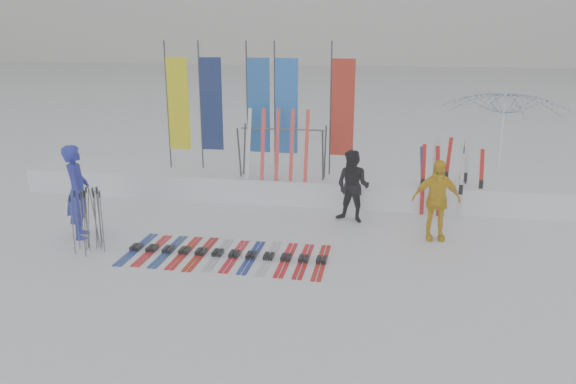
% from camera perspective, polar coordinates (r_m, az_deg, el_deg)
% --- Properties ---
extents(ground, '(120.00, 120.00, 0.00)m').
position_cam_1_polar(ground, '(9.83, -2.82, -8.11)').
color(ground, white).
rests_on(ground, ground).
extents(snow_bank, '(14.00, 1.60, 0.60)m').
position_cam_1_polar(snow_bank, '(13.99, 1.36, 0.63)').
color(snow_bank, white).
rests_on(snow_bank, ground).
extents(person_blue, '(0.70, 0.82, 1.89)m').
position_cam_1_polar(person_blue, '(11.89, -20.60, 0.03)').
color(person_blue, '#1C25A7').
rests_on(person_blue, ground).
extents(person_black, '(0.92, 0.81, 1.58)m').
position_cam_1_polar(person_black, '(12.18, 6.61, 0.56)').
color(person_black, black).
rests_on(person_black, ground).
extents(person_yellow, '(1.00, 0.54, 1.63)m').
position_cam_1_polar(person_yellow, '(11.43, 14.82, -0.79)').
color(person_yellow, '#E3AF0E').
rests_on(person_yellow, ground).
extents(tent_canopy, '(3.95, 3.98, 2.73)m').
position_cam_1_polar(tent_canopy, '(14.62, 20.74, 4.55)').
color(tent_canopy, white).
rests_on(tent_canopy, ground).
extents(ski_row, '(3.73, 1.68, 0.07)m').
position_cam_1_polar(ski_row, '(10.53, -6.29, -6.28)').
color(ski_row, navy).
rests_on(ski_row, ground).
extents(pole_cluster, '(0.55, 0.77, 1.25)m').
position_cam_1_polar(pole_cluster, '(11.22, -19.44, -2.65)').
color(pole_cluster, '#595B60').
rests_on(pole_cluster, ground).
extents(feather_flags, '(4.71, 0.14, 3.20)m').
position_cam_1_polar(feather_flags, '(13.97, -3.56, 8.72)').
color(feather_flags, '#383A3F').
rests_on(feather_flags, ground).
extents(ski_rack, '(2.04, 0.80, 1.23)m').
position_cam_1_polar(ski_rack, '(13.42, -0.57, 4.73)').
color(ski_rack, '#383A3F').
rests_on(ski_rack, ground).
extents(upright_skis, '(1.38, 1.16, 1.69)m').
position_cam_1_polar(upright_skis, '(13.32, 16.00, 1.42)').
color(upright_skis, silver).
rests_on(upright_skis, ground).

